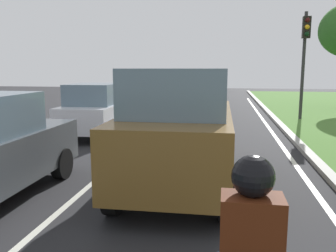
{
  "coord_description": "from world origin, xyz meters",
  "views": [
    {
      "loc": [
        1.89,
        2.32,
        2.28
      ],
      "look_at": [
        0.83,
        8.82,
        1.2
      ],
      "focal_mm": 37.61,
      "sensor_mm": 36.0,
      "label": 1
    }
  ],
  "objects_px": {
    "car_suv_ahead": "(180,127)",
    "rider_person": "(251,236)",
    "car_hatchback_far": "(96,110)",
    "traffic_light_near_right": "(305,47)"
  },
  "relations": [
    {
      "from": "car_hatchback_far",
      "to": "traffic_light_near_right",
      "type": "distance_m",
      "value": 9.31
    },
    {
      "from": "car_hatchback_far",
      "to": "traffic_light_near_right",
      "type": "bearing_deg",
      "value": 30.45
    },
    {
      "from": "car_suv_ahead",
      "to": "car_hatchback_far",
      "type": "bearing_deg",
      "value": 125.59
    },
    {
      "from": "car_hatchback_far",
      "to": "car_suv_ahead",
      "type": "bearing_deg",
      "value": -55.51
    },
    {
      "from": "car_hatchback_far",
      "to": "rider_person",
      "type": "bearing_deg",
      "value": -65.37
    },
    {
      "from": "car_suv_ahead",
      "to": "traffic_light_near_right",
      "type": "height_order",
      "value": "traffic_light_near_right"
    },
    {
      "from": "car_suv_ahead",
      "to": "rider_person",
      "type": "relative_size",
      "value": 3.88
    },
    {
      "from": "car_hatchback_far",
      "to": "traffic_light_near_right",
      "type": "xyz_separation_m",
      "value": [
        7.64,
        4.79,
        2.29
      ]
    },
    {
      "from": "rider_person",
      "to": "traffic_light_near_right",
      "type": "bearing_deg",
      "value": 77.49
    },
    {
      "from": "car_suv_ahead",
      "to": "traffic_light_near_right",
      "type": "distance_m",
      "value": 10.62
    }
  ]
}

